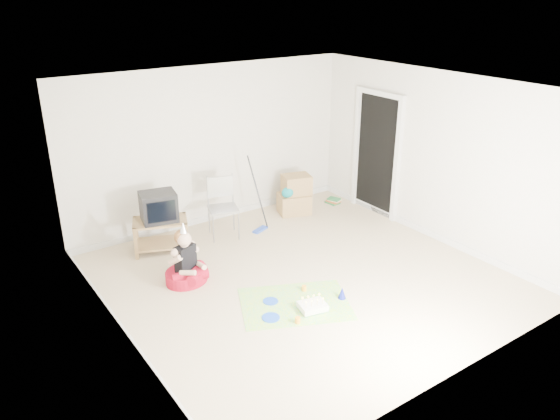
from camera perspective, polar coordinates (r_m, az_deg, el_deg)
ground at (r=7.57m, az=2.37°, el=-7.10°), size 5.00×5.00×0.00m
doorway_recess at (r=9.52m, az=10.10°, el=5.61°), size 0.02×0.90×2.05m
tv_stand at (r=8.38m, az=-12.33°, el=-2.34°), size 0.92×0.76×0.50m
crt_tv at (r=8.21m, az=-12.57°, el=0.34°), size 0.58×0.51×0.44m
folding_chair at (r=8.62m, az=-5.96°, el=0.15°), size 0.55×0.54×0.98m
cardboard_boxes at (r=9.54m, az=1.55°, el=1.56°), size 0.65×0.56×0.68m
floor_mop at (r=8.86m, az=-2.10°, el=-0.62°), size 0.32×0.38×1.20m
book_pile at (r=10.11m, az=5.58°, el=1.00°), size 0.23×0.26×0.11m
seated_woman at (r=7.50m, az=-9.77°, el=-6.05°), size 0.77×0.77×0.88m
party_mat at (r=7.00m, az=1.57°, el=-9.76°), size 1.65×1.46×0.01m
birthday_cake at (r=6.87m, az=3.42°, el=-10.06°), size 0.37×0.32×0.15m
blue_plate_near at (r=7.03m, az=-0.99°, el=-9.50°), size 0.25×0.25×0.01m
blue_plate_far at (r=6.72m, az=-0.97°, el=-11.17°), size 0.31×0.31×0.01m
orange_cup_near at (r=7.25m, az=2.53°, el=-8.17°), size 0.06×0.06×0.07m
orange_cup_far at (r=6.62m, az=1.86°, el=-11.42°), size 0.09×0.09×0.08m
blue_party_hat at (r=7.11m, az=6.50°, el=-8.59°), size 0.13×0.13×0.16m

